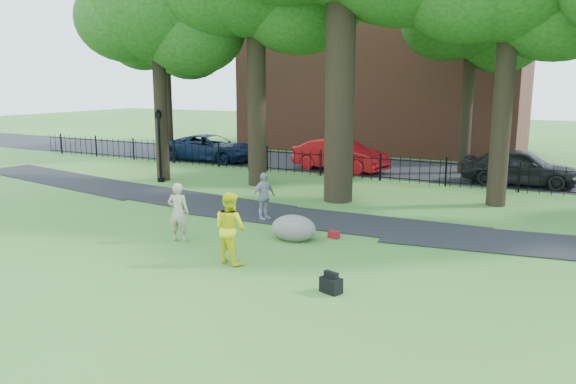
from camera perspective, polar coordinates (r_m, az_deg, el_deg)
The scene contains 15 objects.
ground at distance 15.71m, azimuth -4.86°, elevation -5.64°, with size 120.00×120.00×0.00m, color #356925.
footpath at distance 18.59m, azimuth 4.24°, elevation -2.96°, with size 36.00×2.60×0.03m, color black.
street at distance 30.13m, azimuth 11.72°, elevation 2.32°, with size 80.00×7.00×0.02m, color black.
iron_fence at distance 26.26m, azimuth 9.33°, elevation 2.44°, with size 44.00×0.04×1.20m.
brick_building at distance 38.63m, azimuth 9.63°, elevation 13.24°, with size 18.00×8.00×12.00m, color brown.
woman at distance 16.39m, azimuth -11.08°, elevation -2.01°, with size 0.62×0.41×1.71m, color tan.
man at distance 14.20m, azimuth -5.90°, elevation -3.64°, with size 0.89×0.70×1.84m, color yellow.
pedestrian at distance 18.56m, azimuth -2.51°, elevation -0.44°, with size 0.93×0.39×1.59m, color #98989D.
boulder at distance 16.32m, azimuth 0.58°, elevation -3.51°, with size 1.35×1.02×0.79m, color #676155.
lamppost at distance 26.12m, azimuth -12.92°, elevation 4.52°, with size 0.33×0.33×3.31m.
backpack at distance 12.43m, azimuth 4.39°, elevation -9.42°, with size 0.46×0.29×0.34m, color black.
red_bag at distance 16.58m, azimuth 4.69°, elevation -4.33°, with size 0.32×0.20×0.22m, color maroon.
red_sedan at distance 28.89m, azimuth 5.34°, elevation 3.77°, with size 1.73×4.97×1.64m, color #B60E13.
navy_van at distance 32.65m, azimuth -7.84°, elevation 4.46°, with size 2.51×5.43×1.51m, color #0B1938.
grey_car at distance 26.85m, azimuth 22.48°, elevation 2.40°, with size 1.94×4.82×1.64m, color black.
Camera 1 is at (8.13, -12.65, 4.55)m, focal length 35.00 mm.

